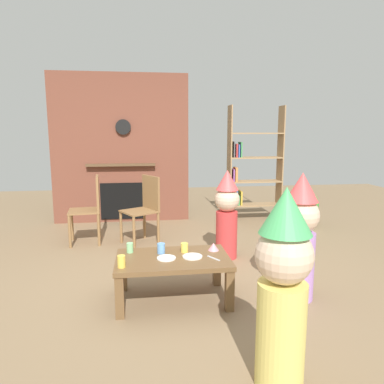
% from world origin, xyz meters
% --- Properties ---
extents(ground_plane, '(12.00, 12.00, 0.00)m').
position_xyz_m(ground_plane, '(0.00, 0.00, 0.00)').
color(ground_plane, '#846B4C').
extents(brick_fireplace_feature, '(2.20, 0.28, 2.40)m').
position_xyz_m(brick_fireplace_feature, '(-0.72, 2.60, 1.19)').
color(brick_fireplace_feature, brown).
rests_on(brick_fireplace_feature, ground_plane).
extents(bookshelf, '(0.90, 0.28, 1.90)m').
position_xyz_m(bookshelf, '(1.41, 2.40, 0.87)').
color(bookshelf, '#9E7A51').
rests_on(bookshelf, ground_plane).
extents(coffee_table, '(0.99, 0.61, 0.39)m').
position_xyz_m(coffee_table, '(-0.13, -0.41, 0.33)').
color(coffee_table, brown).
rests_on(coffee_table, ground_plane).
extents(paper_cup_near_left, '(0.06, 0.06, 0.09)m').
position_xyz_m(paper_cup_near_left, '(-0.51, -0.23, 0.44)').
color(paper_cup_near_left, '#8CD18C').
rests_on(paper_cup_near_left, coffee_table).
extents(paper_cup_near_right, '(0.07, 0.07, 0.09)m').
position_xyz_m(paper_cup_near_right, '(-0.23, -0.29, 0.44)').
color(paper_cup_near_right, '#669EE0').
rests_on(paper_cup_near_right, coffee_table).
extents(paper_cup_center, '(0.06, 0.06, 0.10)m').
position_xyz_m(paper_cup_center, '(-0.56, -0.58, 0.44)').
color(paper_cup_center, '#F2CC4C').
rests_on(paper_cup_center, coffee_table).
extents(paper_cup_far_left, '(0.07, 0.07, 0.09)m').
position_xyz_m(paper_cup_far_left, '(-0.01, -0.29, 0.44)').
color(paper_cup_far_left, '#F2CC4C').
rests_on(paper_cup_far_left, coffee_table).
extents(paper_plate_front, '(0.16, 0.16, 0.01)m').
position_xyz_m(paper_plate_front, '(-0.19, -0.44, 0.40)').
color(paper_plate_front, white).
rests_on(paper_plate_front, coffee_table).
extents(paper_plate_rear, '(0.17, 0.17, 0.01)m').
position_xyz_m(paper_plate_rear, '(0.04, -0.43, 0.40)').
color(paper_plate_rear, white).
rests_on(paper_plate_rear, coffee_table).
extents(birthday_cake_slice, '(0.10, 0.10, 0.07)m').
position_xyz_m(birthday_cake_slice, '(0.26, -0.27, 0.43)').
color(birthday_cake_slice, pink).
rests_on(birthday_cake_slice, coffee_table).
extents(table_fork, '(0.09, 0.14, 0.01)m').
position_xyz_m(table_fork, '(0.22, -0.49, 0.40)').
color(table_fork, silver).
rests_on(table_fork, coffee_table).
extents(child_with_cone_hat, '(0.33, 0.33, 1.19)m').
position_xyz_m(child_with_cone_hat, '(0.40, -1.58, 0.63)').
color(child_with_cone_hat, '#E0CC66').
rests_on(child_with_cone_hat, ground_plane).
extents(child_in_pink, '(0.31, 0.31, 1.14)m').
position_xyz_m(child_in_pink, '(0.98, -0.52, 0.60)').
color(child_in_pink, '#B27FCC').
rests_on(child_in_pink, ground_plane).
extents(child_by_the_chairs, '(0.29, 0.29, 1.04)m').
position_xyz_m(child_by_the_chairs, '(0.59, 0.59, 0.55)').
color(child_by_the_chairs, '#D13838').
rests_on(child_by_the_chairs, ground_plane).
extents(dining_chair_left, '(0.44, 0.44, 0.90)m').
position_xyz_m(dining_chair_left, '(-1.07, 1.41, 0.51)').
color(dining_chair_left, olive).
rests_on(dining_chair_left, ground_plane).
extents(dining_chair_middle, '(0.55, 0.55, 0.90)m').
position_xyz_m(dining_chair_middle, '(-0.36, 1.31, 0.51)').
color(dining_chair_middle, olive).
rests_on(dining_chair_middle, ground_plane).
extents(potted_plant_tall, '(0.43, 0.43, 0.61)m').
position_xyz_m(potted_plant_tall, '(2.03, 1.65, 0.34)').
color(potted_plant_tall, beige).
rests_on(potted_plant_tall, ground_plane).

